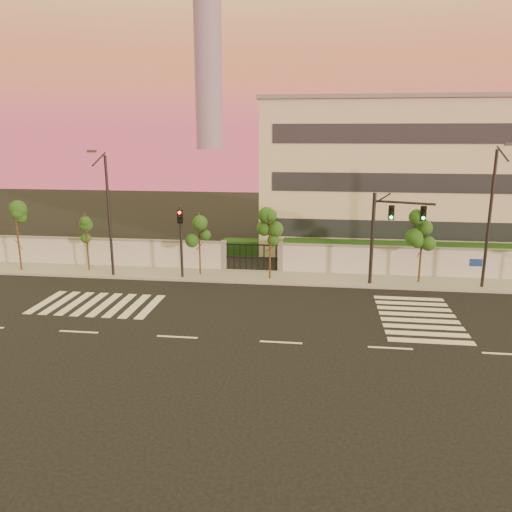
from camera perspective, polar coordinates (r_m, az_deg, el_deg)
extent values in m
plane|color=black|center=(23.73, 2.87, -9.84)|extent=(120.00, 120.00, 0.00)
cube|color=gray|center=(33.57, 4.28, -2.53)|extent=(60.00, 3.00, 0.15)
cube|color=#AEB0B5|center=(39.64, -21.72, 0.44)|extent=(25.00, 0.30, 2.00)
cube|color=slate|center=(39.42, -21.85, 1.94)|extent=(25.00, 0.36, 0.12)
cube|color=slate|center=(35.33, -3.68, 0.04)|extent=(0.35, 0.35, 2.20)
cube|color=slate|center=(34.81, 2.80, -0.16)|extent=(0.35, 0.35, 2.20)
cube|color=black|center=(37.92, 18.35, -0.01)|extent=(20.00, 2.00, 1.80)
cube|color=black|center=(41.18, -18.20, 0.78)|extent=(12.00, 1.80, 1.40)
cube|color=black|center=(39.95, 0.50, 0.96)|extent=(6.00, 1.50, 1.20)
cube|color=beige|center=(44.43, 17.07, 8.72)|extent=(24.00, 12.00, 12.00)
cube|color=#262D38|center=(39.01, 18.13, 2.79)|extent=(22.00, 0.08, 1.40)
cube|color=#262D38|center=(38.53, 18.52, 7.91)|extent=(22.00, 0.08, 1.40)
cube|color=#262D38|center=(38.37, 18.93, 13.10)|extent=(22.00, 0.08, 1.40)
cube|color=slate|center=(44.36, 17.65, 16.57)|extent=(24.40, 12.40, 0.30)
cylinder|color=slate|center=(312.26, -5.51, 22.20)|extent=(16.00, 16.00, 110.00)
cube|color=silver|center=(31.51, -22.89, -4.86)|extent=(0.50, 4.00, 0.02)
cube|color=silver|center=(31.07, -21.44, -4.97)|extent=(0.50, 4.00, 0.02)
cube|color=silver|center=(30.66, -19.96, -5.09)|extent=(0.50, 4.00, 0.02)
cube|color=silver|center=(30.26, -18.44, -5.21)|extent=(0.50, 4.00, 0.02)
cube|color=silver|center=(29.89, -16.87, -5.33)|extent=(0.50, 4.00, 0.02)
cube|color=silver|center=(29.54, -15.27, -5.45)|extent=(0.50, 4.00, 0.02)
cube|color=silver|center=(29.22, -13.63, -5.56)|extent=(0.50, 4.00, 0.02)
cube|color=silver|center=(28.91, -11.96, -5.67)|extent=(0.50, 4.00, 0.02)
cube|color=silver|center=(25.18, 19.36, -9.19)|extent=(4.00, 0.50, 0.02)
cube|color=silver|center=(25.99, 18.96, -8.42)|extent=(4.00, 0.50, 0.02)
cube|color=silver|center=(26.81, 18.59, -7.70)|extent=(4.00, 0.50, 0.02)
cube|color=silver|center=(27.63, 18.24, -7.02)|extent=(4.00, 0.50, 0.02)
cube|color=silver|center=(28.46, 17.91, -6.38)|extent=(4.00, 0.50, 0.02)
cube|color=silver|center=(29.29, 17.60, -5.78)|extent=(4.00, 0.50, 0.02)
cube|color=silver|center=(30.13, 17.30, -5.21)|extent=(4.00, 0.50, 0.02)
cube|color=silver|center=(30.97, 17.03, -4.67)|extent=(4.00, 0.50, 0.02)
cube|color=silver|center=(26.36, -19.59, -8.16)|extent=(2.00, 0.15, 0.01)
cube|color=silver|center=(24.57, -8.99, -9.12)|extent=(2.00, 0.15, 0.01)
cube|color=silver|center=(23.73, 2.87, -9.82)|extent=(2.00, 0.15, 0.01)
cube|color=silver|center=(23.92, 15.09, -10.11)|extent=(2.00, 0.15, 0.01)
cube|color=silver|center=(25.12, 26.63, -9.98)|extent=(2.00, 0.15, 0.01)
cylinder|color=#382314|center=(38.52, -25.54, 1.74)|extent=(0.13, 0.13, 4.67)
sphere|color=#184D16|center=(38.29, -25.76, 3.79)|extent=(1.16, 1.16, 1.16)
sphere|color=#184D16|center=(38.38, -25.02, 2.82)|extent=(0.88, 0.88, 0.88)
sphere|color=#184D16|center=(38.40, -26.21, 3.06)|extent=(0.84, 0.84, 0.84)
cylinder|color=#382314|center=(36.65, -18.75, 1.46)|extent=(0.11, 0.11, 4.24)
sphere|color=#184D16|center=(36.42, -18.90, 3.42)|extent=(1.01, 1.01, 1.01)
sphere|color=#184D16|center=(36.55, -18.24, 2.49)|extent=(0.77, 0.77, 0.77)
sphere|color=#184D16|center=(36.49, -19.33, 2.73)|extent=(0.74, 0.74, 0.74)
cylinder|color=#382314|center=(33.88, -6.47, 1.25)|extent=(0.11, 0.11, 4.36)
sphere|color=#184D16|center=(33.62, -6.53, 3.42)|extent=(1.00, 1.00, 1.00)
sphere|color=#184D16|center=(33.84, -5.90, 2.38)|extent=(0.76, 0.76, 0.76)
sphere|color=#184D16|center=(33.64, -7.01, 2.66)|extent=(0.72, 0.72, 0.72)
cylinder|color=#382314|center=(32.58, 1.61, 1.15)|extent=(0.12, 0.12, 4.73)
sphere|color=#184D16|center=(32.29, 1.62, 3.61)|extent=(1.08, 1.08, 1.08)
sphere|color=#184D16|center=(32.59, 2.25, 2.43)|extent=(0.82, 0.82, 0.82)
sphere|color=#184D16|center=(32.27, 1.07, 2.75)|extent=(0.78, 0.78, 0.78)
cylinder|color=#382314|center=(33.51, 18.37, 0.96)|extent=(0.13, 0.13, 4.91)
sphere|color=#184D16|center=(33.23, 18.56, 3.44)|extent=(1.20, 1.20, 1.20)
sphere|color=#184D16|center=(33.65, 19.03, 2.24)|extent=(0.92, 0.92, 0.92)
sphere|color=#184D16|center=(33.09, 17.99, 2.57)|extent=(0.87, 0.87, 0.87)
cylinder|color=black|center=(32.28, 13.13, 1.79)|extent=(0.23, 0.23, 5.95)
cylinder|color=black|center=(32.12, 16.62, 5.86)|extent=(3.51, 1.31, 0.15)
cube|color=black|center=(32.05, 15.20, 4.81)|extent=(0.34, 0.17, 0.86)
sphere|color=#0CF259|center=(31.98, 15.19, 4.30)|extent=(0.19, 0.19, 0.19)
cube|color=black|center=(32.37, 18.58, 4.66)|extent=(0.34, 0.17, 0.86)
sphere|color=#0CF259|center=(32.30, 18.58, 4.16)|extent=(0.19, 0.19, 0.19)
cylinder|color=black|center=(33.30, -8.54, 1.44)|extent=(0.17, 0.17, 4.90)
cube|color=black|center=(32.92, -8.68, 4.48)|extent=(0.38, 0.20, 0.98)
sphere|color=red|center=(32.77, -8.75, 4.97)|extent=(0.22, 0.22, 0.22)
cylinder|color=black|center=(34.48, -16.42, 4.21)|extent=(0.18, 0.18, 8.16)
cylinder|color=black|center=(33.25, -17.51, 10.53)|extent=(0.10, 1.95, 0.79)
cube|color=#3F3F44|center=(32.39, -18.26, 11.30)|extent=(0.51, 0.25, 0.15)
cylinder|color=black|center=(33.57, 25.09, 3.60)|extent=(0.19, 0.19, 8.61)
cylinder|color=black|center=(32.26, 26.36, 10.45)|extent=(0.11, 2.06, 0.84)
cube|color=#3F3F44|center=(31.33, 27.03, 11.30)|extent=(0.54, 0.27, 0.16)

